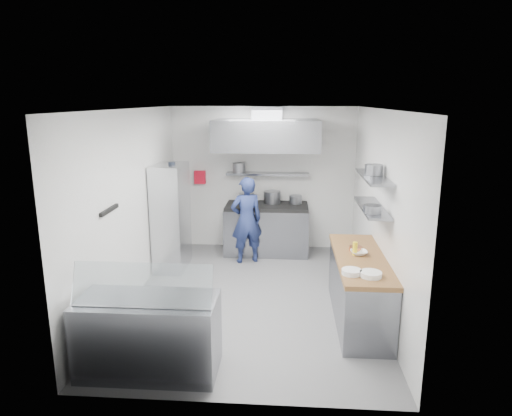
# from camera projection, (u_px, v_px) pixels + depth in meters

# --- Properties ---
(floor) EXTENTS (5.00, 5.00, 0.00)m
(floor) POSITION_uv_depth(u_px,v_px,m) (253.00, 297.00, 6.94)
(floor) COLOR #575759
(floor) RESTS_ON ground
(ceiling) EXTENTS (5.00, 5.00, 0.00)m
(ceiling) POSITION_uv_depth(u_px,v_px,m) (253.00, 109.00, 6.28)
(ceiling) COLOR silver
(ceiling) RESTS_ON wall_back
(wall_back) EXTENTS (3.60, 2.80, 0.02)m
(wall_back) POSITION_uv_depth(u_px,v_px,m) (263.00, 178.00, 9.03)
(wall_back) COLOR white
(wall_back) RESTS_ON floor
(wall_front) EXTENTS (3.60, 2.80, 0.02)m
(wall_front) POSITION_uv_depth(u_px,v_px,m) (232.00, 270.00, 4.18)
(wall_front) COLOR white
(wall_front) RESTS_ON floor
(wall_left) EXTENTS (2.80, 5.00, 0.02)m
(wall_left) POSITION_uv_depth(u_px,v_px,m) (132.00, 206.00, 6.74)
(wall_left) COLOR white
(wall_left) RESTS_ON floor
(wall_right) EXTENTS (2.80, 5.00, 0.02)m
(wall_right) POSITION_uv_depth(u_px,v_px,m) (379.00, 210.00, 6.48)
(wall_right) COLOR white
(wall_right) RESTS_ON floor
(gas_range) EXTENTS (1.60, 0.80, 0.90)m
(gas_range) POSITION_uv_depth(u_px,v_px,m) (267.00, 230.00, 8.86)
(gas_range) COLOR gray
(gas_range) RESTS_ON floor
(cooktop) EXTENTS (1.57, 0.78, 0.06)m
(cooktop) POSITION_uv_depth(u_px,v_px,m) (267.00, 206.00, 8.75)
(cooktop) COLOR black
(cooktop) RESTS_ON gas_range
(stock_pot_left) EXTENTS (0.29, 0.29, 0.20)m
(stock_pot_left) POSITION_uv_depth(u_px,v_px,m) (246.00, 198.00, 8.86)
(stock_pot_left) COLOR slate
(stock_pot_left) RESTS_ON cooktop
(stock_pot_mid) EXTENTS (0.33, 0.33, 0.24)m
(stock_pot_mid) POSITION_uv_depth(u_px,v_px,m) (272.00, 197.00, 8.84)
(stock_pot_mid) COLOR slate
(stock_pot_mid) RESTS_ON cooktop
(stock_pot_right) EXTENTS (0.25, 0.25, 0.16)m
(stock_pot_right) POSITION_uv_depth(u_px,v_px,m) (296.00, 199.00, 8.82)
(stock_pot_right) COLOR slate
(stock_pot_right) RESTS_ON cooktop
(over_range_shelf) EXTENTS (1.60, 0.30, 0.04)m
(over_range_shelf) POSITION_uv_depth(u_px,v_px,m) (268.00, 174.00, 8.84)
(over_range_shelf) COLOR gray
(over_range_shelf) RESTS_ON wall_back
(shelf_pot_a) EXTENTS (0.24, 0.24, 0.18)m
(shelf_pot_a) POSITION_uv_depth(u_px,v_px,m) (239.00, 168.00, 8.88)
(shelf_pot_a) COLOR slate
(shelf_pot_a) RESTS_ON over_range_shelf
(extractor_hood) EXTENTS (1.90, 1.15, 0.55)m
(extractor_hood) POSITION_uv_depth(u_px,v_px,m) (267.00, 135.00, 8.26)
(extractor_hood) COLOR gray
(extractor_hood) RESTS_ON wall_back
(hood_duct) EXTENTS (0.55, 0.55, 0.24)m
(hood_duct) POSITION_uv_depth(u_px,v_px,m) (267.00, 113.00, 8.39)
(hood_duct) COLOR slate
(hood_duct) RESTS_ON extractor_hood
(red_firebox) EXTENTS (0.22, 0.10, 0.26)m
(red_firebox) POSITION_uv_depth(u_px,v_px,m) (200.00, 177.00, 9.06)
(red_firebox) COLOR red
(red_firebox) RESTS_ON wall_back
(chef) EXTENTS (0.68, 0.56, 1.59)m
(chef) POSITION_uv_depth(u_px,v_px,m) (246.00, 220.00, 8.27)
(chef) COLOR navy
(chef) RESTS_ON floor
(wire_rack) EXTENTS (0.50, 0.90, 1.85)m
(wire_rack) POSITION_uv_depth(u_px,v_px,m) (171.00, 217.00, 7.97)
(wire_rack) COLOR silver
(wire_rack) RESTS_ON floor
(rack_bin_a) EXTENTS (0.15, 0.19, 0.17)m
(rack_bin_a) POSITION_uv_depth(u_px,v_px,m) (169.00, 226.00, 7.85)
(rack_bin_a) COLOR white
(rack_bin_a) RESTS_ON wire_rack
(rack_bin_b) EXTENTS (0.14, 0.18, 0.16)m
(rack_bin_b) POSITION_uv_depth(u_px,v_px,m) (174.00, 193.00, 8.11)
(rack_bin_b) COLOR yellow
(rack_bin_b) RESTS_ON wire_rack
(rack_jar) EXTENTS (0.12, 0.12, 0.18)m
(rack_jar) POSITION_uv_depth(u_px,v_px,m) (172.00, 167.00, 7.76)
(rack_jar) COLOR black
(rack_jar) RESTS_ON wire_rack
(knife_strip) EXTENTS (0.04, 0.55, 0.05)m
(knife_strip) POSITION_uv_depth(u_px,v_px,m) (109.00, 210.00, 5.83)
(knife_strip) COLOR black
(knife_strip) RESTS_ON wall_left
(prep_counter_base) EXTENTS (0.62, 2.00, 0.84)m
(prep_counter_base) POSITION_uv_depth(u_px,v_px,m) (359.00, 290.00, 6.15)
(prep_counter_base) COLOR gray
(prep_counter_base) RESTS_ON floor
(prep_counter_top) EXTENTS (0.65, 2.04, 0.06)m
(prep_counter_top) POSITION_uv_depth(u_px,v_px,m) (361.00, 259.00, 6.05)
(prep_counter_top) COLOR brown
(prep_counter_top) RESTS_ON prep_counter_base
(plate_stack_a) EXTENTS (0.26, 0.26, 0.06)m
(plate_stack_a) POSITION_uv_depth(u_px,v_px,m) (371.00, 274.00, 5.35)
(plate_stack_a) COLOR white
(plate_stack_a) RESTS_ON prep_counter_top
(plate_stack_b) EXTENTS (0.24, 0.24, 0.06)m
(plate_stack_b) POSITION_uv_depth(u_px,v_px,m) (352.00, 272.00, 5.42)
(plate_stack_b) COLOR white
(plate_stack_b) RESTS_ON prep_counter_top
(copper_pan) EXTENTS (0.18, 0.18, 0.06)m
(copper_pan) POSITION_uv_depth(u_px,v_px,m) (356.00, 249.00, 6.26)
(copper_pan) COLOR #C16436
(copper_pan) RESTS_ON prep_counter_top
(squeeze_bottle) EXTENTS (0.06, 0.06, 0.18)m
(squeeze_bottle) POSITION_uv_depth(u_px,v_px,m) (355.00, 249.00, 6.08)
(squeeze_bottle) COLOR yellow
(squeeze_bottle) RESTS_ON prep_counter_top
(mixing_bowl) EXTENTS (0.24, 0.24, 0.06)m
(mixing_bowl) POSITION_uv_depth(u_px,v_px,m) (359.00, 253.00, 6.11)
(mixing_bowl) COLOR white
(mixing_bowl) RESTS_ON prep_counter_top
(wall_shelf_lower) EXTENTS (0.30, 1.30, 0.04)m
(wall_shelf_lower) POSITION_uv_depth(u_px,v_px,m) (372.00, 208.00, 6.18)
(wall_shelf_lower) COLOR gray
(wall_shelf_lower) RESTS_ON wall_right
(wall_shelf_upper) EXTENTS (0.30, 1.30, 0.04)m
(wall_shelf_upper) POSITION_uv_depth(u_px,v_px,m) (374.00, 177.00, 6.08)
(wall_shelf_upper) COLOR gray
(wall_shelf_upper) RESTS_ON wall_right
(shelf_pot_c) EXTENTS (0.23, 0.23, 0.10)m
(shelf_pot_c) POSITION_uv_depth(u_px,v_px,m) (372.00, 209.00, 5.80)
(shelf_pot_c) COLOR slate
(shelf_pot_c) RESTS_ON wall_shelf_lower
(shelf_pot_d) EXTENTS (0.24, 0.24, 0.14)m
(shelf_pot_d) POSITION_uv_depth(u_px,v_px,m) (374.00, 170.00, 6.11)
(shelf_pot_d) COLOR slate
(shelf_pot_d) RESTS_ON wall_shelf_upper
(display_case) EXTENTS (1.50, 0.70, 0.85)m
(display_case) POSITION_uv_depth(u_px,v_px,m) (149.00, 335.00, 4.97)
(display_case) COLOR gray
(display_case) RESTS_ON floor
(display_glass) EXTENTS (1.47, 0.19, 0.42)m
(display_glass) POSITION_uv_depth(u_px,v_px,m) (142.00, 284.00, 4.70)
(display_glass) COLOR silver
(display_glass) RESTS_ON display_case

